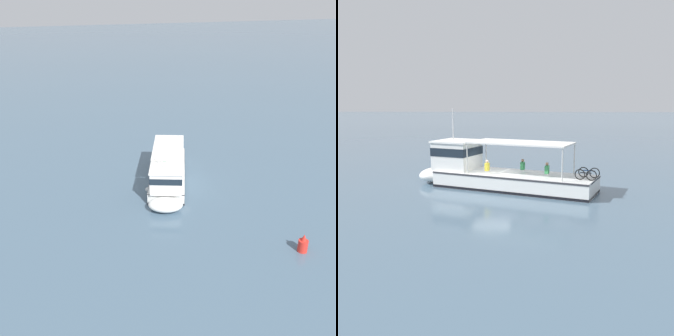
# 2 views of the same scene
# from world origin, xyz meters

# --- Properties ---
(ground_plane) EXTENTS (400.00, 400.00, 0.00)m
(ground_plane) POSITION_xyz_m (0.00, 0.00, 0.00)
(ground_plane) COLOR slate
(ferry_main) EXTENTS (7.48, 12.96, 5.32)m
(ferry_main) POSITION_xyz_m (0.71, -0.02, 1.02)
(ferry_main) COLOR white
(ferry_main) RESTS_ON ground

